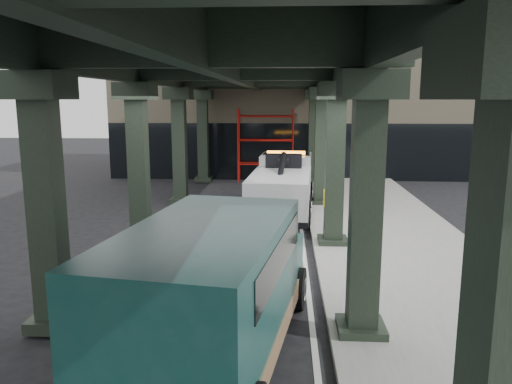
% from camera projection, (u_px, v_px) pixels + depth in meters
% --- Properties ---
extents(ground, '(90.00, 90.00, 0.00)m').
position_uv_depth(ground, '(243.00, 267.00, 13.64)').
color(ground, black).
rests_on(ground, ground).
extents(sidewalk, '(5.00, 40.00, 0.15)m').
position_uv_depth(sidewalk, '(395.00, 246.00, 15.32)').
color(sidewalk, gray).
rests_on(sidewalk, ground).
extents(lane_stripe, '(0.12, 38.00, 0.01)m').
position_uv_depth(lane_stripe, '(303.00, 246.00, 15.50)').
color(lane_stripe, silver).
rests_on(lane_stripe, ground).
extents(viaduct, '(7.40, 32.00, 6.40)m').
position_uv_depth(viaduct, '(235.00, 66.00, 14.63)').
color(viaduct, black).
rests_on(viaduct, ground).
extents(building, '(22.00, 10.00, 8.00)m').
position_uv_depth(building, '(300.00, 107.00, 32.42)').
color(building, '#C6B793').
rests_on(building, ground).
extents(scaffolding, '(3.08, 0.88, 4.00)m').
position_uv_depth(scaffolding, '(266.00, 143.00, 27.63)').
color(scaffolding, red).
rests_on(scaffolding, ground).
extents(tow_truck, '(2.61, 7.67, 2.47)m').
position_uv_depth(tow_truck, '(283.00, 184.00, 19.73)').
color(tow_truck, black).
rests_on(tow_truck, ground).
extents(towed_van, '(3.30, 6.53, 2.54)m').
position_uv_depth(towed_van, '(214.00, 288.00, 8.41)').
color(towed_van, '#113E3B').
rests_on(towed_van, ground).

